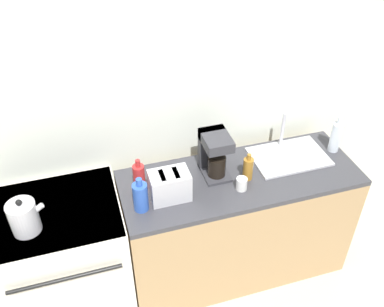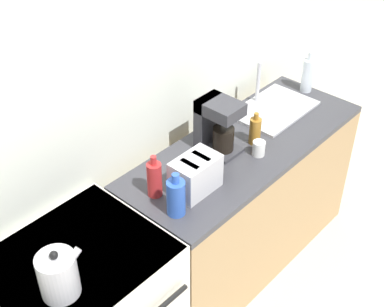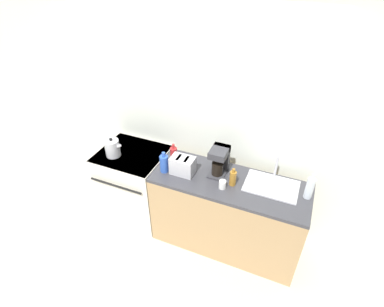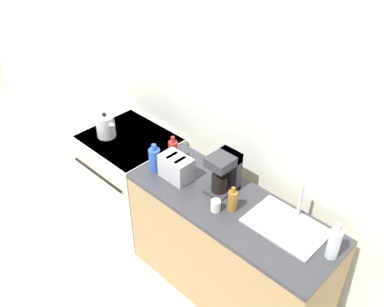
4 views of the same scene
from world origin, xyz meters
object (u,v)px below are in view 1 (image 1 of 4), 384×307
stove (69,258)px  bottle_clear (336,137)px  bottle_amber (248,168)px  bottle_blue (140,197)px  coffee_maker (214,152)px  cup_white (242,184)px  kettle (24,217)px  bottle_red (139,177)px  toaster (170,186)px

stove → bottle_clear: bearing=1.3°
stove → bottle_amber: bottle_amber is taller
stove → bottle_blue: 0.75m
coffee_maker → cup_white: 0.27m
kettle → cup_white: (1.29, -0.04, -0.06)m
bottle_blue → bottle_red: 0.17m
cup_white → bottle_clear: bearing=13.7°
stove → bottle_blue: size_ratio=3.89×
kettle → toaster: 0.84m
bottle_amber → bottle_clear: size_ratio=0.71×
bottle_amber → toaster: bearing=-177.3°
bottle_amber → stove: bearing=177.1°
kettle → coffee_maker: coffee_maker is taller
toaster → bottle_amber: size_ratio=1.25×
toaster → bottle_blue: bearing=-166.2°
bottle_red → kettle: bearing=-167.8°
kettle → coffee_maker: size_ratio=0.76×
coffee_maker → bottle_clear: size_ratio=1.12×
bottle_amber → bottle_red: 0.70m
toaster → stove: bearing=172.8°
kettle → bottle_clear: 2.08m
bottle_amber → kettle: bearing=-178.0°
toaster → coffee_maker: (0.34, 0.16, 0.07)m
bottle_red → cup_white: (0.61, -0.18, -0.06)m
bottle_amber → bottle_clear: (0.70, 0.10, 0.03)m
coffee_maker → bottle_red: coffee_maker is taller
bottle_red → cup_white: bearing=-16.7°
stove → coffee_maker: 1.20m
stove → cup_white: 1.25m
kettle → bottle_clear: bottle_clear is taller
kettle → bottle_clear: size_ratio=0.85×
stove → bottle_blue: bearing=-15.1°
coffee_maker → bottle_amber: 0.24m
toaster → coffee_maker: 0.38m
toaster → bottle_amber: bearing=2.7°
bottle_clear → cup_white: 0.80m
bottle_amber → bottle_blue: 0.72m
kettle → toaster: (0.84, 0.02, -0.01)m
bottle_amber → bottle_blue: (-0.72, -0.07, 0.02)m
bottle_clear → cup_white: (-0.78, -0.19, -0.07)m
stove → bottle_red: bearing=4.0°
toaster → bottle_red: (-0.16, 0.12, 0.00)m
kettle → coffee_maker: bearing=8.6°
coffee_maker → bottle_blue: (-0.53, -0.20, -0.07)m
kettle → bottle_blue: size_ratio=0.99×
toaster → bottle_clear: bottle_clear is taller
toaster → bottle_clear: (1.23, 0.13, 0.02)m
stove → bottle_blue: bottle_blue is taller
bottle_blue → bottle_red: bearing=81.0°
kettle → stove: bearing=35.1°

